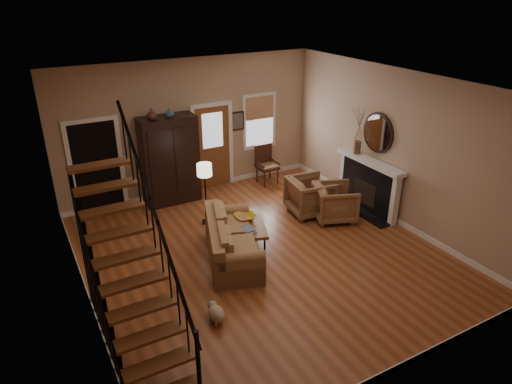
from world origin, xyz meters
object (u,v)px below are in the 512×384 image
armoire (170,160)px  armchair_left (335,202)px  side_chair (267,165)px  armchair_right (310,196)px  floor_lamp (206,194)px  coffee_table (246,233)px  sofa (233,240)px

armoire → armchair_left: armoire is taller
armchair_left → side_chair: 2.49m
armchair_right → floor_lamp: bearing=80.3°
armoire → side_chair: 2.61m
coffee_table → floor_lamp: floor_lamp is taller
floor_lamp → side_chair: size_ratio=1.36×
floor_lamp → armoire: bearing=100.9°
armchair_left → sofa: bearing=118.7°
sofa → side_chair: size_ratio=2.03×
coffee_table → side_chair: size_ratio=1.21×
sofa → coffee_table: (0.48, 0.34, -0.15)m
armoire → side_chair: (2.55, -0.20, -0.54)m
coffee_table → armoire: bearing=103.3°
armoire → armchair_left: size_ratio=2.36×
coffee_table → floor_lamp: bearing=106.1°
armoire → side_chair: armoire is taller
coffee_table → armchair_right: armchair_right is taller
coffee_table → floor_lamp: (-0.35, 1.22, 0.46)m
coffee_table → armchair_left: bearing=-0.1°
sofa → side_chair: bearing=68.5°
sofa → armchair_left: (2.70, 0.34, 0.02)m
sofa → armchair_left: size_ratio=2.33×
armchair_left → side_chair: size_ratio=0.87×
armoire → floor_lamp: 1.51m
armchair_left → side_chair: bearing=28.4°
coffee_table → floor_lamp: 1.35m
sofa → floor_lamp: 1.60m
coffee_table → armchair_right: bearing=14.7°
armoire → armchair_right: bearing=-40.4°
coffee_table → side_chair: bearing=52.0°
armoire → coffee_table: size_ratio=1.70×
armoire → armchair_right: 3.39m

